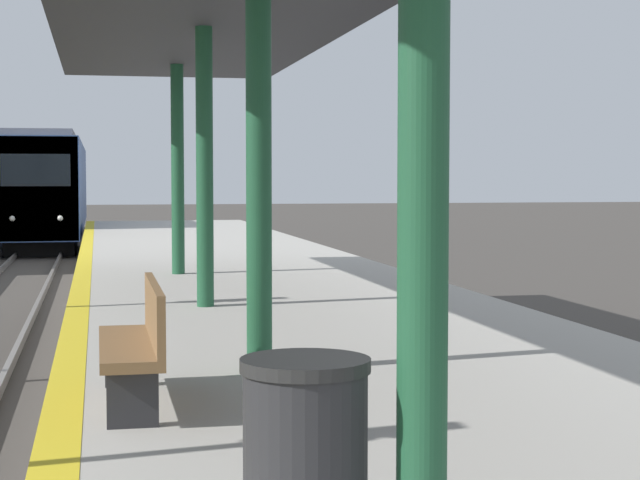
% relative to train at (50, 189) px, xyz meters
% --- Properties ---
extents(train, '(2.71, 21.86, 4.22)m').
position_rel_train_xyz_m(train, '(0.00, 0.00, 0.00)').
color(train, black).
rests_on(train, ground).
extents(trash_bin, '(0.59, 0.59, 0.91)m').
position_rel_train_xyz_m(trash_bin, '(2.82, -41.42, -0.74)').
color(trash_bin, '#262628').
rests_on(trash_bin, platform_right).
extents(bench, '(0.44, 1.84, 0.92)m').
position_rel_train_xyz_m(bench, '(2.21, -37.97, -0.71)').
color(bench, brown).
rests_on(bench, platform_right).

